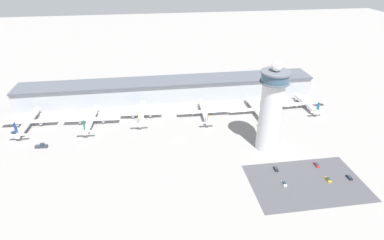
% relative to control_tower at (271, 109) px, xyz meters
% --- Properties ---
extents(ground_plane, '(1000.00, 1000.00, 0.00)m').
position_rel_control_tower_xyz_m(ground_plane, '(-57.75, 15.53, -28.73)').
color(ground_plane, gray).
extents(terminal_building, '(252.97, 25.00, 17.50)m').
position_rel_control_tower_xyz_m(terminal_building, '(-57.75, 85.53, -19.88)').
color(terminal_building, '#A3A8B2').
rests_on(terminal_building, ground).
extents(control_tower, '(17.87, 17.87, 59.57)m').
position_rel_control_tower_xyz_m(control_tower, '(0.00, 0.00, 0.00)').
color(control_tower, silver).
rests_on(control_tower, ground).
extents(parking_lot_surface, '(64.00, 40.00, 0.01)m').
position_rel_control_tower_xyz_m(parking_lot_surface, '(10.45, -37.39, -28.73)').
color(parking_lot_surface, '#424247').
rests_on(parking_lot_surface, ground).
extents(airplane_gate_alpha, '(39.90, 41.49, 14.26)m').
position_rel_control_tower_xyz_m(airplane_gate_alpha, '(-164.59, 50.73, -24.27)').
color(airplane_gate_alpha, silver).
rests_on(airplane_gate_alpha, ground).
extents(airplane_gate_bravo, '(41.54, 39.86, 14.25)m').
position_rel_control_tower_xyz_m(airplane_gate_bravo, '(-119.10, 47.50, -24.10)').
color(airplane_gate_bravo, silver).
rests_on(airplane_gate_bravo, ground).
extents(airplane_gate_charlie, '(32.13, 36.81, 14.32)m').
position_rel_control_tower_xyz_m(airplane_gate_charlie, '(-81.79, 51.62, -24.10)').
color(airplane_gate_charlie, white).
rests_on(airplane_gate_charlie, ground).
extents(airplane_gate_delta, '(41.30, 38.28, 11.94)m').
position_rel_control_tower_xyz_m(airplane_gate_delta, '(-33.22, 48.37, -24.59)').
color(airplane_gate_delta, silver).
rests_on(airplane_gate_delta, ground).
extents(airplane_gate_echo, '(41.88, 44.48, 11.20)m').
position_rel_control_tower_xyz_m(airplane_gate_echo, '(8.48, 46.71, -24.82)').
color(airplane_gate_echo, white).
rests_on(airplane_gate_echo, ground).
extents(airplane_gate_foxtrot, '(38.37, 34.80, 12.60)m').
position_rel_control_tower_xyz_m(airplane_gate_foxtrot, '(53.69, 50.86, -24.57)').
color(airplane_gate_foxtrot, white).
rests_on(airplane_gate_foxtrot, ground).
extents(service_truck_catering, '(8.08, 2.83, 3.17)m').
position_rel_control_tower_xyz_m(service_truck_catering, '(-147.82, 20.65, -27.63)').
color(service_truck_catering, black).
rests_on(service_truck_catering, ground).
extents(service_truck_fuel, '(6.35, 7.65, 3.04)m').
position_rel_control_tower_xyz_m(service_truck_fuel, '(-171.69, 39.72, -27.67)').
color(service_truck_fuel, black).
rests_on(service_truck_fuel, ground).
extents(service_truck_baggage, '(6.41, 2.53, 2.74)m').
position_rel_control_tower_xyz_m(service_truck_baggage, '(26.77, 45.10, -27.78)').
color(service_truck_baggage, black).
rests_on(service_truck_baggage, ground).
extents(car_grey_coupe, '(2.08, 4.38, 1.38)m').
position_rel_control_tower_xyz_m(car_grey_coupe, '(36.53, -37.42, -28.20)').
color(car_grey_coupe, black).
rests_on(car_grey_coupe, ground).
extents(car_black_suv, '(2.00, 4.70, 1.39)m').
position_rel_control_tower_xyz_m(car_black_suv, '(23.41, -37.34, -28.20)').
color(car_black_suv, black).
rests_on(car_black_suv, ground).
extents(car_red_hatchback, '(1.87, 4.68, 1.49)m').
position_rel_control_tower_xyz_m(car_red_hatchback, '(23.64, -23.62, -28.15)').
color(car_red_hatchback, black).
rests_on(car_red_hatchback, ground).
extents(car_blue_compact, '(1.88, 4.55, 1.43)m').
position_rel_control_tower_xyz_m(car_blue_compact, '(-2.37, -23.93, -28.18)').
color(car_blue_compact, black).
rests_on(car_blue_compact, ground).
extents(car_maroon_suv, '(2.00, 4.14, 1.52)m').
position_rel_control_tower_xyz_m(car_maroon_suv, '(-2.84, -37.07, -28.14)').
color(car_maroon_suv, black).
rests_on(car_maroon_suv, ground).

